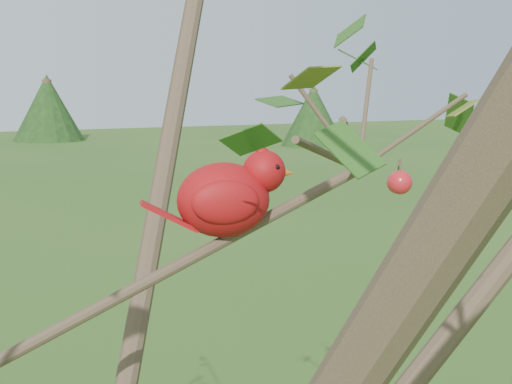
% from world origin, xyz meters
% --- Properties ---
extents(crabapple_tree, '(2.35, 2.05, 2.95)m').
position_xyz_m(crabapple_tree, '(0.03, -0.02, 2.12)').
color(crabapple_tree, '#3D2D20').
rests_on(crabapple_tree, ground).
extents(cardinal, '(0.23, 0.14, 0.16)m').
position_xyz_m(cardinal, '(0.32, 0.07, 2.17)').
color(cardinal, '#A50E12').
rests_on(cardinal, ground).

